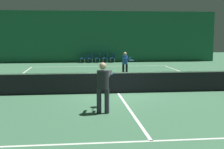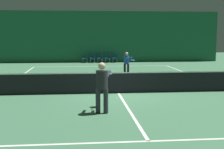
% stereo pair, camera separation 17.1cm
% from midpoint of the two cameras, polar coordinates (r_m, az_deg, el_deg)
% --- Properties ---
extents(ground_plane, '(60.00, 60.00, 0.00)m').
position_cam_midpoint_polar(ground_plane, '(14.07, 1.53, -3.42)').
color(ground_plane, '#386647').
extents(backdrop_curtain, '(23.00, 0.12, 4.80)m').
position_cam_midpoint_polar(backdrop_curtain, '(29.54, -2.25, 6.91)').
color(backdrop_curtain, '#1E5B3D').
rests_on(backdrop_curtain, ground).
extents(court_line_baseline_far, '(11.00, 0.10, 0.00)m').
position_cam_midpoint_polar(court_line_baseline_far, '(25.81, -1.72, 1.51)').
color(court_line_baseline_far, silver).
rests_on(court_line_baseline_far, ground).
extents(court_line_service_far, '(8.25, 0.10, 0.00)m').
position_cam_midpoint_polar(court_line_service_far, '(20.36, -0.69, -0.06)').
color(court_line_service_far, silver).
rests_on(court_line_service_far, ground).
extents(court_line_service_near, '(8.25, 0.10, 0.00)m').
position_cam_midpoint_polar(court_line_service_near, '(7.96, 7.32, -12.00)').
color(court_line_service_near, silver).
rests_on(court_line_service_near, ground).
extents(court_line_centre, '(0.10, 12.80, 0.00)m').
position_cam_midpoint_polar(court_line_centre, '(14.07, 1.53, -3.41)').
color(court_line_centre, silver).
rests_on(court_line_centre, ground).
extents(tennis_net, '(12.00, 0.10, 1.07)m').
position_cam_midpoint_polar(tennis_net, '(13.99, 1.53, -1.37)').
color(tennis_net, black).
rests_on(tennis_net, ground).
extents(player_near, '(0.73, 1.42, 1.71)m').
position_cam_midpoint_polar(player_near, '(10.40, -1.35, -1.68)').
color(player_near, '#2D2D38').
rests_on(player_near, ground).
extents(player_far, '(0.67, 1.32, 1.51)m').
position_cam_midpoint_polar(player_far, '(19.93, 2.97, 2.31)').
color(player_far, black).
rests_on(player_far, ground).
extents(courtside_chair_0, '(0.44, 0.44, 0.84)m').
position_cam_midpoint_polar(courtside_chair_0, '(29.03, -4.66, 3.10)').
color(courtside_chair_0, '#99999E').
rests_on(courtside_chair_0, ground).
extents(courtside_chair_1, '(0.44, 0.44, 0.84)m').
position_cam_midpoint_polar(courtside_chair_1, '(29.04, -3.28, 3.11)').
color(courtside_chair_1, '#99999E').
rests_on(courtside_chair_1, ground).
extents(courtside_chair_2, '(0.44, 0.44, 0.84)m').
position_cam_midpoint_polar(courtside_chair_2, '(29.08, -1.90, 3.13)').
color(courtside_chair_2, '#99999E').
rests_on(courtside_chair_2, ground).
extents(courtside_chair_3, '(0.44, 0.44, 0.84)m').
position_cam_midpoint_polar(courtside_chair_3, '(29.13, -0.53, 3.14)').
color(courtside_chair_3, '#99999E').
rests_on(courtside_chair_3, ground).
extents(courtside_chair_4, '(0.44, 0.44, 0.84)m').
position_cam_midpoint_polar(courtside_chair_4, '(29.20, 0.84, 3.15)').
color(courtside_chair_4, '#99999E').
rests_on(courtside_chair_4, ground).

